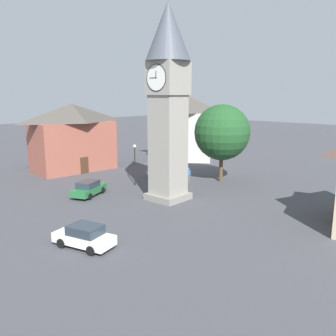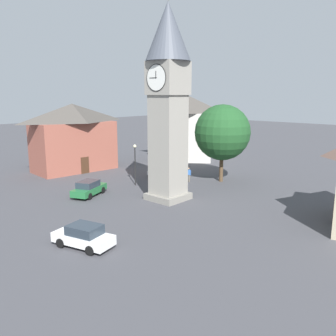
{
  "view_description": "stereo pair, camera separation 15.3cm",
  "coord_description": "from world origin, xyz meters",
  "px_view_note": "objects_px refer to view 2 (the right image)",
  "views": [
    {
      "loc": [
        -22.14,
        24.77,
        9.87
      ],
      "look_at": [
        0.0,
        0.0,
        3.05
      ],
      "focal_mm": 38.53,
      "sensor_mm": 36.0,
      "label": 1
    },
    {
      "loc": [
        -22.25,
        24.66,
        9.87
      ],
      "look_at": [
        0.0,
        0.0,
        3.05
      ],
      "focal_mm": 38.53,
      "sensor_mm": 36.0,
      "label": 2
    }
  ],
  "objects_px": {
    "car_red_corner": "(84,236)",
    "lamp_post": "(135,158)",
    "tree": "(222,133)",
    "building_shop_left": "(74,137)",
    "pedestrian": "(188,173)",
    "car_blue_kerb": "(160,169)",
    "car_silver_kerb": "(89,188)",
    "clock_tower": "(168,87)",
    "building_corner_back": "(186,127)"
  },
  "relations": [
    {
      "from": "car_red_corner",
      "to": "lamp_post",
      "type": "height_order",
      "value": "lamp_post"
    },
    {
      "from": "clock_tower",
      "to": "car_blue_kerb",
      "type": "distance_m",
      "value": 14.14
    },
    {
      "from": "clock_tower",
      "to": "car_red_corner",
      "type": "distance_m",
      "value": 15.71
    },
    {
      "from": "clock_tower",
      "to": "car_red_corner",
      "type": "bearing_deg",
      "value": 105.43
    },
    {
      "from": "building_shop_left",
      "to": "car_blue_kerb",
      "type": "bearing_deg",
      "value": -153.61
    },
    {
      "from": "car_silver_kerb",
      "to": "car_red_corner",
      "type": "distance_m",
      "value": 12.42
    },
    {
      "from": "clock_tower",
      "to": "building_shop_left",
      "type": "height_order",
      "value": "clock_tower"
    },
    {
      "from": "car_red_corner",
      "to": "building_shop_left",
      "type": "xyz_separation_m",
      "value": [
        21.35,
        -13.6,
        3.66
      ]
    },
    {
      "from": "pedestrian",
      "to": "lamp_post",
      "type": "relative_size",
      "value": 0.37
    },
    {
      "from": "tree",
      "to": "pedestrian",
      "type": "bearing_deg",
      "value": 45.75
    },
    {
      "from": "clock_tower",
      "to": "lamp_post",
      "type": "xyz_separation_m",
      "value": [
        6.25,
        -1.57,
        -7.41
      ]
    },
    {
      "from": "car_blue_kerb",
      "to": "lamp_post",
      "type": "bearing_deg",
      "value": 104.09
    },
    {
      "from": "car_blue_kerb",
      "to": "car_silver_kerb",
      "type": "relative_size",
      "value": 1.0
    },
    {
      "from": "pedestrian",
      "to": "lamp_post",
      "type": "height_order",
      "value": "lamp_post"
    },
    {
      "from": "car_red_corner",
      "to": "pedestrian",
      "type": "relative_size",
      "value": 2.61
    },
    {
      "from": "car_red_corner",
      "to": "building_shop_left",
      "type": "distance_m",
      "value": 25.57
    },
    {
      "from": "car_red_corner",
      "to": "pedestrian",
      "type": "distance_m",
      "value": 19.65
    },
    {
      "from": "tree",
      "to": "building_shop_left",
      "type": "height_order",
      "value": "tree"
    },
    {
      "from": "car_blue_kerb",
      "to": "pedestrian",
      "type": "bearing_deg",
      "value": 178.02
    },
    {
      "from": "car_blue_kerb",
      "to": "tree",
      "type": "relative_size",
      "value": 0.51
    },
    {
      "from": "clock_tower",
      "to": "pedestrian",
      "type": "height_order",
      "value": "clock_tower"
    },
    {
      "from": "car_silver_kerb",
      "to": "building_shop_left",
      "type": "distance_m",
      "value": 13.48
    },
    {
      "from": "car_blue_kerb",
      "to": "pedestrian",
      "type": "height_order",
      "value": "pedestrian"
    },
    {
      "from": "pedestrian",
      "to": "building_corner_back",
      "type": "distance_m",
      "value": 15.15
    },
    {
      "from": "clock_tower",
      "to": "pedestrian",
      "type": "bearing_deg",
      "value": -66.49
    },
    {
      "from": "car_silver_kerb",
      "to": "pedestrian",
      "type": "distance_m",
      "value": 11.69
    },
    {
      "from": "lamp_post",
      "to": "building_shop_left",
      "type": "bearing_deg",
      "value": -0.65
    },
    {
      "from": "clock_tower",
      "to": "building_corner_back",
      "type": "bearing_deg",
      "value": -54.97
    },
    {
      "from": "pedestrian",
      "to": "tree",
      "type": "xyz_separation_m",
      "value": [
        -2.64,
        -2.71,
        4.63
      ]
    },
    {
      "from": "car_silver_kerb",
      "to": "pedestrian",
      "type": "relative_size",
      "value": 2.64
    },
    {
      "from": "pedestrian",
      "to": "building_shop_left",
      "type": "height_order",
      "value": "building_shop_left"
    },
    {
      "from": "car_blue_kerb",
      "to": "car_red_corner",
      "type": "relative_size",
      "value": 1.01
    },
    {
      "from": "pedestrian",
      "to": "building_shop_left",
      "type": "relative_size",
      "value": 0.15
    },
    {
      "from": "clock_tower",
      "to": "car_blue_kerb",
      "type": "height_order",
      "value": "clock_tower"
    },
    {
      "from": "clock_tower",
      "to": "car_blue_kerb",
      "type": "xyz_separation_m",
      "value": [
        7.59,
        -6.9,
        -9.73
      ]
    },
    {
      "from": "car_silver_kerb",
      "to": "lamp_post",
      "type": "bearing_deg",
      "value": -93.29
    },
    {
      "from": "building_corner_back",
      "to": "clock_tower",
      "type": "bearing_deg",
      "value": 125.03
    },
    {
      "from": "tree",
      "to": "lamp_post",
      "type": "distance_m",
      "value": 10.2
    },
    {
      "from": "building_shop_left",
      "to": "pedestrian",
      "type": "bearing_deg",
      "value": -161.59
    },
    {
      "from": "car_silver_kerb",
      "to": "lamp_post",
      "type": "xyz_separation_m",
      "value": [
        -0.34,
        -5.93,
        2.32
      ]
    },
    {
      "from": "lamp_post",
      "to": "building_corner_back",
      "type": "bearing_deg",
      "value": -69.01
    },
    {
      "from": "building_shop_left",
      "to": "building_corner_back",
      "type": "relative_size",
      "value": 1.07
    },
    {
      "from": "clock_tower",
      "to": "building_shop_left",
      "type": "xyz_separation_m",
      "value": [
        18.06,
        -1.71,
        -6.06
      ]
    },
    {
      "from": "tree",
      "to": "building_corner_back",
      "type": "height_order",
      "value": "building_corner_back"
    },
    {
      "from": "pedestrian",
      "to": "tree",
      "type": "bearing_deg",
      "value": -134.25
    },
    {
      "from": "car_silver_kerb",
      "to": "car_red_corner",
      "type": "bearing_deg",
      "value": 142.67
    },
    {
      "from": "tree",
      "to": "car_red_corner",
      "type": "bearing_deg",
      "value": 99.52
    },
    {
      "from": "car_silver_kerb",
      "to": "car_red_corner",
      "type": "xyz_separation_m",
      "value": [
        -9.88,
        7.53,
        0.0
      ]
    },
    {
      "from": "pedestrian",
      "to": "clock_tower",
      "type": "bearing_deg",
      "value": 113.51
    },
    {
      "from": "car_red_corner",
      "to": "lamp_post",
      "type": "xyz_separation_m",
      "value": [
        9.54,
        -13.47,
        2.32
      ]
    }
  ]
}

